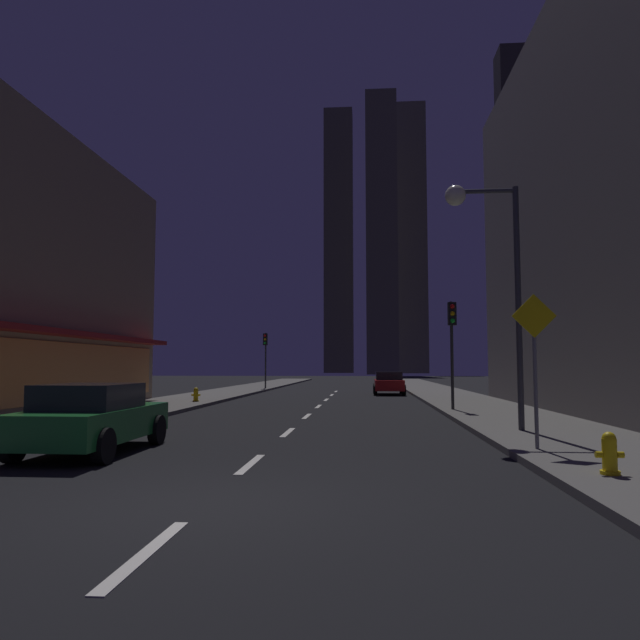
{
  "coord_description": "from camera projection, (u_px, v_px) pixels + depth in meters",
  "views": [
    {
      "loc": [
        2.15,
        -7.73,
        1.82
      ],
      "look_at": [
        0.0,
        19.73,
        3.98
      ],
      "focal_mm": 32.96,
      "sensor_mm": 36.0,
      "label": 1
    }
  ],
  "objects": [
    {
      "name": "sidewalk_right",
      "position": [
        439.0,
        392.0,
        38.97
      ],
      "size": [
        4.0,
        76.0,
        0.15
      ],
      "primitive_type": "cube",
      "color": "#605E59",
      "rests_on": "ground"
    },
    {
      "name": "skyscraper_distant_mid",
      "position": [
        381.0,
        232.0,
        130.66
      ],
      "size": [
        6.94,
        5.41,
        63.41
      ],
      "primitive_type": "cube",
      "color": "#534E3E",
      "rests_on": "ground"
    },
    {
      "name": "lane_marking_center",
      "position": [
        313.0,
        411.0,
        23.81
      ],
      "size": [
        0.16,
        38.6,
        0.01
      ],
      "color": "silver",
      "rests_on": "ground"
    },
    {
      "name": "traffic_light_far_left",
      "position": [
        265.0,
        348.0,
        44.75
      ],
      "size": [
        0.32,
        0.48,
        4.2
      ],
      "color": "#2D2D2D",
      "rests_on": "sidewalk_left"
    },
    {
      "name": "traffic_light_near_right",
      "position": [
        452.0,
        331.0,
        22.84
      ],
      "size": [
        0.32,
        0.48,
        4.2
      ],
      "color": "#2D2D2D",
      "rests_on": "sidewalk_right"
    },
    {
      "name": "ground_plane",
      "position": [
        334.0,
        394.0,
        39.51
      ],
      "size": [
        78.0,
        136.0,
        0.1
      ],
      "primitive_type": "cube",
      "color": "black"
    },
    {
      "name": "street_lamp_right",
      "position": [
        486.0,
        245.0,
        15.78
      ],
      "size": [
        1.96,
        0.56,
        6.58
      ],
      "color": "#38383D",
      "rests_on": "sidewalk_right"
    },
    {
      "name": "skyscraper_distant_short",
      "position": [
        411.0,
        237.0,
        150.8
      ],
      "size": [
        7.87,
        5.74,
        69.73
      ],
      "primitive_type": "cube",
      "color": "#5E5946",
      "rests_on": "ground"
    },
    {
      "name": "skyscraper_distant_slender",
      "position": [
        513.0,
        209.0,
        137.17
      ],
      "size": [
        5.95,
        7.33,
        76.88
      ],
      "primitive_type": "cube",
      "color": "#312F25",
      "rests_on": "ground"
    },
    {
      "name": "car_parked_far",
      "position": [
        389.0,
        383.0,
        37.6
      ],
      "size": [
        1.98,
        4.24,
        1.45
      ],
      "color": "#B21919",
      "rests_on": "ground"
    },
    {
      "name": "car_parked_near",
      "position": [
        92.0,
        418.0,
        12.32
      ],
      "size": [
        1.98,
        4.24,
        1.45
      ],
      "color": "#1E722D",
      "rests_on": "ground"
    },
    {
      "name": "sidewalk_left",
      "position": [
        232.0,
        392.0,
        40.06
      ],
      "size": [
        4.0,
        76.0,
        0.15
      ],
      "primitive_type": "cube",
      "color": "#605E59",
      "rests_on": "ground"
    },
    {
      "name": "fire_hydrant_yellow_near",
      "position": [
        610.0,
        455.0,
        9.08
      ],
      "size": [
        0.42,
        0.3,
        0.65
      ],
      "color": "yellow",
      "rests_on": "sidewalk_right"
    },
    {
      "name": "fire_hydrant_far_left",
      "position": [
        196.0,
        395.0,
        27.78
      ],
      "size": [
        0.42,
        0.3,
        0.65
      ],
      "color": "gold",
      "rests_on": "sidewalk_left"
    },
    {
      "name": "skyscraper_distant_tall",
      "position": [
        339.0,
        241.0,
        160.1
      ],
      "size": [
        7.76,
        7.32,
        71.97
      ],
      "primitive_type": "cube",
      "color": "#4F4B3B",
      "rests_on": "ground"
    },
    {
      "name": "pedestrian_crossing_sign",
      "position": [
        535.0,
        357.0,
        12.01
      ],
      "size": [
        0.91,
        0.08,
        3.15
      ],
      "color": "slate",
      "rests_on": "sidewalk_right"
    }
  ]
}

